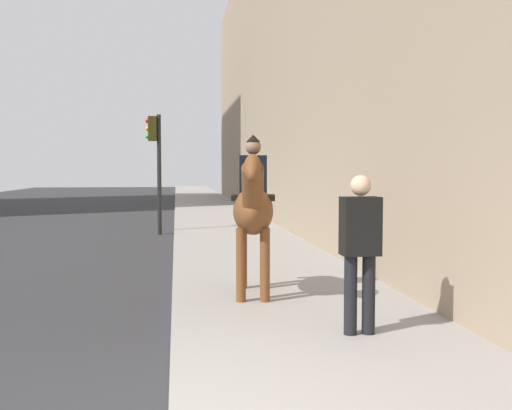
{
  "coord_description": "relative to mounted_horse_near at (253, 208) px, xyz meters",
  "views": [
    {
      "loc": [
        -3.96,
        -0.07,
        1.88
      ],
      "look_at": [
        4.0,
        -1.13,
        1.4
      ],
      "focal_mm": 42.01,
      "sensor_mm": 36.0,
      "label": 1
    }
  ],
  "objects": [
    {
      "name": "mounted_horse_near",
      "position": [
        0.0,
        0.0,
        0.0
      ],
      "size": [
        2.15,
        0.76,
        2.24
      ],
      "rotation": [
        0.0,
        0.0,
        3.01
      ],
      "color": "brown",
      "rests_on": "sidewalk_slab"
    },
    {
      "name": "traffic_light_near_curb",
      "position": [
        9.18,
        1.62,
        0.97
      ],
      "size": [
        0.2,
        0.44,
        3.44
      ],
      "color": "black",
      "rests_on": "ground"
    },
    {
      "name": "pedestrian_greeting",
      "position": [
        -2.08,
        -0.88,
        -0.25
      ],
      "size": [
        0.27,
        0.4,
        1.7
      ],
      "rotation": [
        0.0,
        0.0,
        0.02
      ],
      "color": "black",
      "rests_on": "sidewalk_slab"
    }
  ]
}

